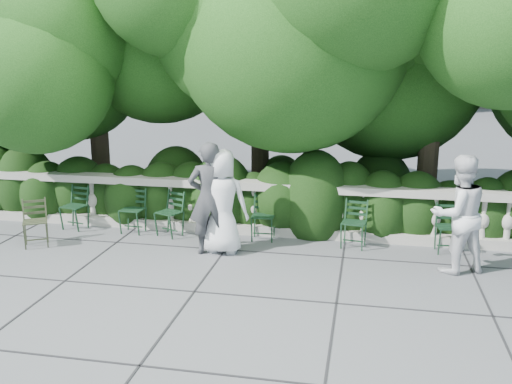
% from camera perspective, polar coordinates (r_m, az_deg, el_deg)
% --- Properties ---
extents(ground, '(90.00, 90.00, 0.00)m').
position_cam_1_polar(ground, '(9.01, -1.24, -7.69)').
color(ground, '#52535A').
rests_on(ground, ground).
extents(balustrade, '(12.00, 0.44, 1.00)m').
position_cam_1_polar(balustrade, '(10.54, 0.84, -1.69)').
color(balustrade, '#9E998E').
rests_on(balustrade, ground).
extents(shrub_hedge, '(15.00, 2.60, 1.70)m').
position_cam_1_polar(shrub_hedge, '(11.81, 1.88, -2.44)').
color(shrub_hedge, black).
rests_on(shrub_hedge, ground).
extents(tree_canopy, '(15.04, 6.52, 6.78)m').
position_cam_1_polar(tree_canopy, '(11.46, 5.75, 17.04)').
color(tree_canopy, '#3F3023').
rests_on(tree_canopy, ground).
extents(chair_a, '(0.47, 0.50, 0.84)m').
position_cam_1_polar(chair_a, '(10.88, -12.47, -4.20)').
color(chair_a, black).
rests_on(chair_a, ground).
extents(chair_b, '(0.52, 0.55, 0.84)m').
position_cam_1_polar(chair_b, '(11.41, -18.03, -3.71)').
color(chair_b, black).
rests_on(chair_b, ground).
extents(chair_c, '(0.59, 0.61, 0.84)m').
position_cam_1_polar(chair_c, '(10.59, -9.11, -4.54)').
color(chair_c, black).
rests_on(chair_c, ground).
extents(chair_d, '(0.46, 0.49, 0.84)m').
position_cam_1_polar(chair_d, '(10.21, 0.59, -5.05)').
color(chair_d, black).
rests_on(chair_d, ground).
extents(chair_e, '(0.51, 0.54, 0.84)m').
position_cam_1_polar(chair_e, '(9.97, 9.50, -5.73)').
color(chair_e, black).
rests_on(chair_e, ground).
extents(chair_f, '(0.48, 0.52, 0.84)m').
position_cam_1_polar(chair_f, '(10.12, 18.74, -6.01)').
color(chair_f, black).
rests_on(chair_f, ground).
extents(chair_weathered, '(0.62, 0.64, 0.84)m').
position_cam_1_polar(chair_weathered, '(10.60, -21.04, -5.31)').
color(chair_weathered, black).
rests_on(chair_weathered, ground).
extents(person_businessman, '(0.88, 0.59, 1.76)m').
position_cam_1_polar(person_businessman, '(9.50, -3.40, -0.97)').
color(person_businessman, white).
rests_on(person_businessman, ground).
extents(person_woman_grey, '(0.81, 0.67, 1.90)m').
position_cam_1_polar(person_woman_grey, '(9.47, -4.69, -0.63)').
color(person_woman_grey, '#38393D').
rests_on(person_woman_grey, ground).
extents(person_casual_man, '(1.09, 0.99, 1.83)m').
position_cam_1_polar(person_casual_man, '(9.17, 19.60, -2.10)').
color(person_casual_man, silver).
rests_on(person_casual_man, ground).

